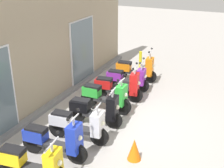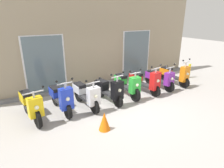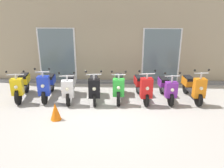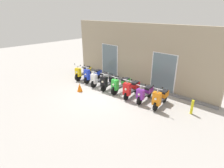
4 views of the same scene
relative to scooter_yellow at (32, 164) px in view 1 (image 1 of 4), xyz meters
The scene contains 12 objects.
ground_plane 3.20m from the scooter_yellow, 17.44° to the right, with size 40.00×40.00×0.00m, color #A8A39E.
storefront_facade 3.85m from the scooter_yellow, 33.03° to the left, with size 10.58×0.50×3.83m.
scooter_yellow is the anchor object (origin of this frame).
scooter_blue 0.91m from the scooter_yellow, ahead, with size 0.53×1.63×1.25m.
scooter_white 1.72m from the scooter_yellow, ahead, with size 0.54×1.60×1.16m.
scooter_black 2.59m from the scooter_yellow, ahead, with size 0.57×1.53×1.22m.
scooter_green 3.45m from the scooter_yellow, ahead, with size 0.52×1.62×1.19m.
scooter_red 4.27m from the scooter_yellow, ahead, with size 0.64×1.61×1.24m.
scooter_purple 5.12m from the scooter_yellow, ahead, with size 0.55×1.55×1.16m.
scooter_orange 6.04m from the scooter_yellow, ahead, with size 0.54×1.57×1.26m.
curb_bollard 7.48m from the scooter_yellow, ahead, with size 0.12×0.12×0.70m, color yellow.
traffic_cone 2.24m from the scooter_yellow, 43.94° to the right, with size 0.32×0.32×0.52m, color orange.
Camera 1 is at (-6.77, -2.53, 4.24)m, focal length 48.49 mm.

